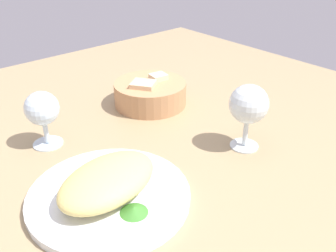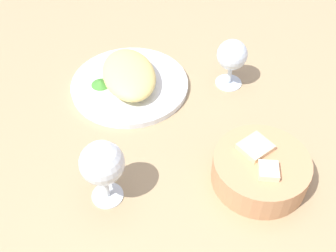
% 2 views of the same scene
% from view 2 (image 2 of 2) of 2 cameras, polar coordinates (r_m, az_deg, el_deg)
% --- Properties ---
extents(ground_plane, '(1.40, 1.40, 0.02)m').
position_cam_2_polar(ground_plane, '(0.89, -2.03, -1.65)').
color(ground_plane, tan).
extents(plate, '(0.27, 0.27, 0.01)m').
position_cam_2_polar(plate, '(0.99, -5.14, 5.51)').
color(plate, white).
rests_on(plate, ground_plane).
extents(omelette, '(0.20, 0.15, 0.05)m').
position_cam_2_polar(omelette, '(0.97, -5.26, 6.93)').
color(omelette, '#E0CA73').
rests_on(omelette, plate).
extents(lettuce_garnish, '(0.04, 0.04, 0.01)m').
position_cam_2_polar(lettuce_garnish, '(0.99, -9.00, 5.74)').
color(lettuce_garnish, '#3E842F').
rests_on(lettuce_garnish, plate).
extents(bread_basket, '(0.18, 0.18, 0.07)m').
position_cam_2_polar(bread_basket, '(0.81, 12.21, -5.65)').
color(bread_basket, tan).
rests_on(bread_basket, ground_plane).
extents(wine_glass_near, '(0.08, 0.08, 0.14)m').
position_cam_2_polar(wine_glass_near, '(0.73, -8.80, -5.14)').
color(wine_glass_near, silver).
rests_on(wine_glass_near, ground_plane).
extents(wine_glass_far, '(0.07, 0.07, 0.12)m').
position_cam_2_polar(wine_glass_far, '(0.97, 8.56, 9.16)').
color(wine_glass_far, silver).
rests_on(wine_glass_far, ground_plane).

